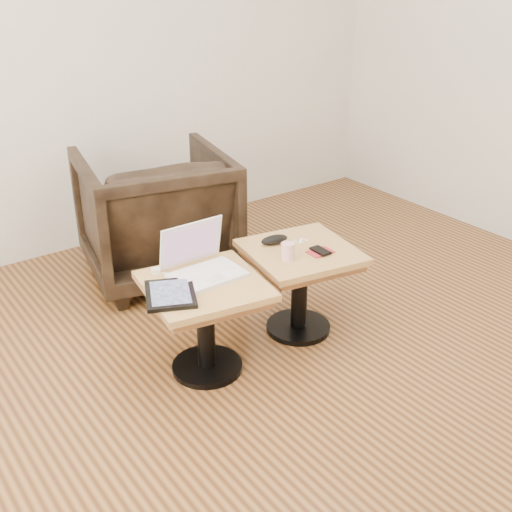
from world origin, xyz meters
TOP-DOWN VIEW (x-y plane):
  - room_shell at (0.00, 0.00)m, footprint 4.52×4.52m
  - side_table_left at (-0.22, 0.57)m, footprint 0.59×0.59m
  - side_table_right at (0.35, 0.59)m, footprint 0.59×0.59m
  - laptop at (-0.18, 0.65)m, footprint 0.32×0.27m
  - tablet at (-0.40, 0.55)m, footprint 0.30×0.33m
  - charging_adapter at (-0.35, 0.78)m, footprint 0.05×0.05m
  - glasses_case at (0.28, 0.71)m, footprint 0.15×0.09m
  - striped_cup at (0.22, 0.54)m, footprint 0.09×0.09m
  - earbuds_tangle at (0.40, 0.65)m, footprint 0.08×0.05m
  - phone_on_sleeve at (0.40, 0.50)m, footprint 0.12×0.11m
  - armchair at (0.08, 1.59)m, footprint 0.98×1.00m

SIDE VIEW (x-z plane):
  - side_table_left at x=-0.22m, z-range 0.12..0.58m
  - side_table_right at x=0.35m, z-range 0.12..0.58m
  - armchair at x=0.08m, z-range 0.00..0.77m
  - phone_on_sleeve at x=0.40m, z-range 0.46..0.48m
  - earbuds_tangle at x=0.40m, z-range 0.46..0.48m
  - tablet at x=-0.40m, z-range 0.46..0.48m
  - charging_adapter at x=-0.35m, z-range 0.46..0.49m
  - glasses_case at x=0.28m, z-range 0.46..0.51m
  - striped_cup at x=0.22m, z-range 0.46..0.55m
  - laptop at x=-0.18m, z-range 0.40..0.62m
  - room_shell at x=0.00m, z-range 0.00..2.71m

